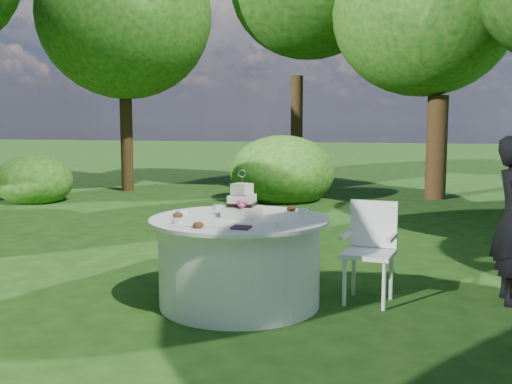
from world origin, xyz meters
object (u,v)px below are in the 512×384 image
cake (242,204)px  chair (371,244)px  table (239,261)px  napkins (241,227)px

cake → chair: 1.21m
cake → table: bearing=-109.8°
table → cake: (0.01, 0.04, 0.50)m
cake → chair: size_ratio=0.47×
napkins → chair: bearing=43.9°
table → napkins: bearing=-72.2°
napkins → cake: bearing=105.2°
chair → napkins: bearing=-136.1°
table → chair: size_ratio=1.75×
table → chair: (1.10, 0.41, 0.13)m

